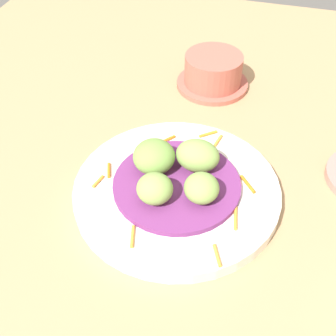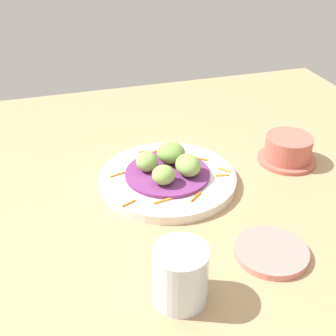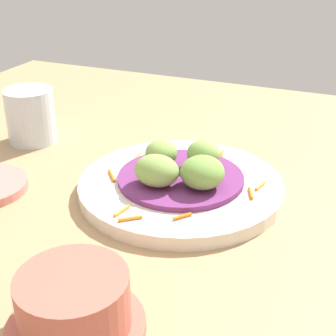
# 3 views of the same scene
# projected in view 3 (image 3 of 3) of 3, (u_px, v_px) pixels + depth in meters

# --- Properties ---
(table_surface) EXTENTS (1.10, 1.10, 0.02)m
(table_surface) POSITION_uv_depth(u_px,v_px,m) (130.00, 214.00, 0.61)
(table_surface) COLOR tan
(table_surface) RESTS_ON ground
(main_plate) EXTENTS (0.26, 0.26, 0.02)m
(main_plate) POSITION_uv_depth(u_px,v_px,m) (181.00, 186.00, 0.63)
(main_plate) COLOR silver
(main_plate) RESTS_ON table_surface
(cabbage_bed) EXTENTS (0.16, 0.16, 0.01)m
(cabbage_bed) POSITION_uv_depth(u_px,v_px,m) (181.00, 178.00, 0.63)
(cabbage_bed) COLOR #702D6B
(cabbage_bed) RESTS_ON main_plate
(carrot_garnish) EXTENTS (0.20, 0.22, 0.00)m
(carrot_garnish) POSITION_uv_depth(u_px,v_px,m) (171.00, 179.00, 0.63)
(carrot_garnish) COLOR orange
(carrot_garnish) RESTS_ON main_plate
(guac_scoop_left) EXTENTS (0.06, 0.06, 0.04)m
(guac_scoop_left) POSITION_uv_depth(u_px,v_px,m) (202.00, 172.00, 0.59)
(guac_scoop_left) COLOR #759E47
(guac_scoop_left) RESTS_ON cabbage_bed
(guac_scoop_center) EXTENTS (0.05, 0.05, 0.04)m
(guac_scoop_center) POSITION_uv_depth(u_px,v_px,m) (203.00, 154.00, 0.64)
(guac_scoop_center) COLOR #84A851
(guac_scoop_center) RESTS_ON cabbage_bed
(guac_scoop_right) EXTENTS (0.06, 0.06, 0.03)m
(guac_scoop_right) POSITION_uv_depth(u_px,v_px,m) (161.00, 153.00, 0.64)
(guac_scoop_right) COLOR #84A851
(guac_scoop_right) RESTS_ON cabbage_bed
(guac_scoop_back) EXTENTS (0.06, 0.05, 0.04)m
(guac_scoop_back) POSITION_uv_depth(u_px,v_px,m) (157.00, 171.00, 0.60)
(guac_scoop_back) COLOR #84A851
(guac_scoop_back) RESTS_ON cabbage_bed
(terracotta_bowl) EXTENTS (0.12, 0.12, 0.06)m
(terracotta_bowl) POSITION_uv_depth(u_px,v_px,m) (74.00, 306.00, 0.41)
(terracotta_bowl) COLOR #B75B4C
(terracotta_bowl) RESTS_ON table_surface
(water_glass) EXTENTS (0.07, 0.07, 0.08)m
(water_glass) POSITION_uv_depth(u_px,v_px,m) (30.00, 116.00, 0.77)
(water_glass) COLOR silver
(water_glass) RESTS_ON table_surface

